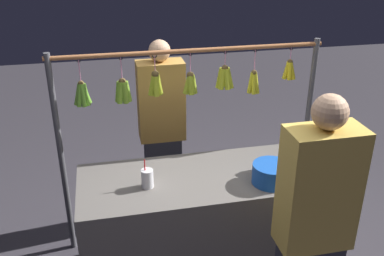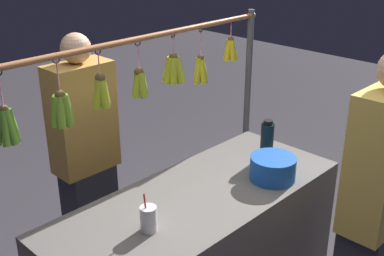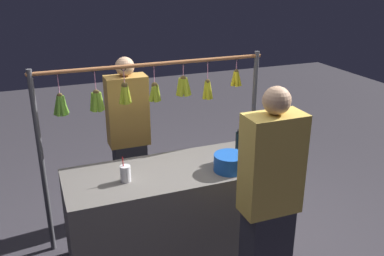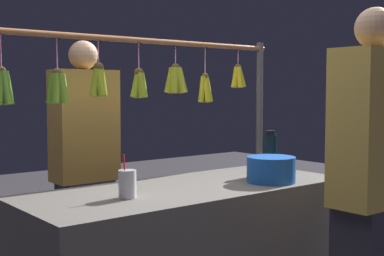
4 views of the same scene
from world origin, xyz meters
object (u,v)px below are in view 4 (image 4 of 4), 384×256
object	(u,v)px
water_bottle	(270,154)
drink_cup	(127,184)
blue_bucket	(271,169)
vendor_person	(85,176)
customer_person	(371,198)

from	to	relation	value
water_bottle	drink_cup	xyz separation A→B (m)	(0.99, 0.06, -0.06)
water_bottle	blue_bucket	distance (m)	0.26
drink_cup	vendor_person	bearing A→B (deg)	-104.90
customer_person	drink_cup	bearing A→B (deg)	-41.11
drink_cup	customer_person	size ratio (longest dim) A/B	0.12
blue_bucket	vendor_person	bearing A→B (deg)	-58.06
water_bottle	drink_cup	size ratio (longest dim) A/B	1.28
vendor_person	drink_cup	bearing A→B (deg)	75.10
drink_cup	vendor_person	xyz separation A→B (m)	(-0.22, -0.83, -0.09)
blue_bucket	vendor_person	world-z (taller)	vendor_person
vendor_person	blue_bucket	bearing A→B (deg)	121.94
water_bottle	drink_cup	world-z (taller)	water_bottle
water_bottle	vendor_person	xyz separation A→B (m)	(0.77, -0.77, -0.15)
customer_person	vendor_person	bearing A→B (deg)	-68.88
vendor_person	customer_person	xyz separation A→B (m)	(-0.60, 1.54, 0.03)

